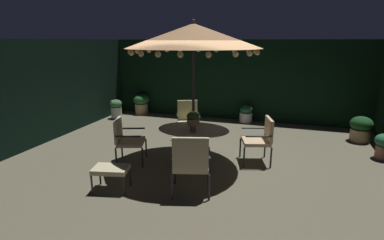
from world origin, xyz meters
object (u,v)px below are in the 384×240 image
Objects in this scene: centerpiece_planter at (193,119)px; patio_chair_northeast at (261,137)px; patio_dining_table at (193,135)px; potted_plant_back_center at (246,114)px; ottoman_footrest at (111,170)px; potted_plant_left_near at (141,103)px; patio_chair_north at (191,161)px; potted_plant_right_near at (116,108)px; patio_chair_southeast at (126,138)px; potted_plant_left_far at (361,128)px; patio_chair_east at (188,118)px; patio_umbrella at (193,36)px.

centerpiece_planter is 0.44× the size of patio_chair_northeast.
patio_dining_table reaches higher than potted_plant_back_center.
ottoman_footrest is 1.19× the size of potted_plant_back_center.
patio_chair_north is at bearing -55.10° from potted_plant_left_near.
ottoman_footrest is 5.34m from potted_plant_back_center.
potted_plant_back_center is at bearing 72.59° from ottoman_footrest.
ottoman_footrest is (-1.35, -0.25, -0.24)m from patio_chair_north.
potted_plant_right_near is (-3.90, 4.04, -0.27)m from patio_chair_north.
patio_chair_southeast is at bearing -116.31° from potted_plant_back_center.
patio_chair_southeast reaches higher than potted_plant_left_far.
patio_chair_southeast is at bearing -169.45° from centerpiece_planter.
potted_plant_right_near is 0.90× the size of potted_plant_left_near.
patio_chair_north reaches higher than ottoman_footrest.
patio_chair_east reaches higher than patio_dining_table.
centerpiece_planter is 1.66m from patio_chair_east.
patio_umbrella is at bearing -66.92° from patio_chair_east.
patio_chair_east is at bearing -42.14° from potted_plant_left_near.
potted_plant_right_near reaches higher than potted_plant_back_center.
patio_dining_table is at bearing 19.04° from patio_chair_southeast.
potted_plant_left_near is (-2.06, 5.13, 0.01)m from ottoman_footrest.
potted_plant_left_far is (2.31, 2.17, -0.22)m from patio_chair_northeast.
potted_plant_left_near is at bearing 130.58° from patio_umbrella.
potted_plant_left_near is at bearing 59.74° from potted_plant_right_near.
centerpiece_planter is at bearing -142.49° from potted_plant_left_far.
patio_dining_table is at bearing -49.42° from potted_plant_left_near.
patio_chair_north is at bearing -92.93° from potted_plant_back_center.
patio_chair_north is at bearing -46.05° from potted_plant_right_near.
ottoman_footrest is at bearing -98.17° from patio_chair_east.
patio_dining_table is 1.40m from patio_chair_southeast.
centerpiece_planter is at bearing -38.94° from potted_plant_right_near.
patio_chair_east is at bearing 66.24° from patio_chair_southeast.
ottoman_footrest is at bearing -139.10° from patio_chair_northeast.
centerpiece_planter is 0.78× the size of potted_plant_back_center.
potted_plant_left_near is (-2.47, 2.24, -0.20)m from patio_chair_east.
potted_plant_back_center reaches higher than ottoman_footrest.
patio_chair_north reaches higher than patio_chair_southeast.
potted_plant_left_far is at bearing -1.01° from potted_plant_right_near.
patio_dining_table is 2.30× the size of potted_plant_left_far.
patio_umbrella is 2.99× the size of patio_chair_northeast.
ottoman_footrest is (-1.03, -1.41, -0.62)m from centerpiece_planter.
patio_dining_table is 2.73× the size of potted_plant_back_center.
potted_plant_right_near is at bearing 154.70° from patio_chair_northeast.
ottoman_footrest is (0.35, -1.15, -0.18)m from patio_chair_southeast.
potted_plant_back_center is at bearing 102.89° from patio_chair_northeast.
potted_plant_back_center is (0.63, 3.49, -2.30)m from patio_umbrella.
potted_plant_right_near is at bearing 124.92° from patio_chair_southeast.
potted_plant_right_near is at bearing 142.58° from patio_umbrella.
patio_chair_east reaches higher than potted_plant_left_far.
patio_chair_east is 1.46× the size of potted_plant_left_near.
patio_umbrella is at bearing 58.93° from ottoman_footrest.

